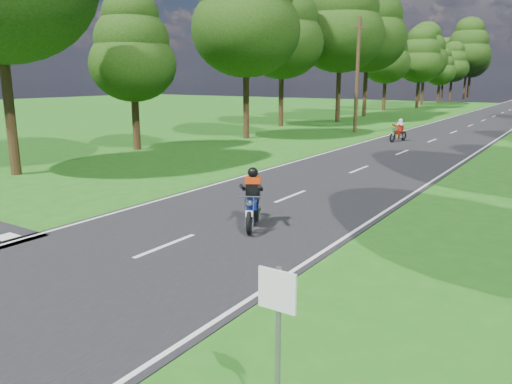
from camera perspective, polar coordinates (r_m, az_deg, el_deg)
The scene contains 7 objects.
ground at distance 10.82m, azimuth -17.71°, elevation -8.87°, with size 160.00×160.00×0.00m, color #1D5B14.
main_road at distance 56.87m, azimuth 25.55°, elevation 7.81°, with size 7.00×140.00×0.02m, color black.
road_markings at distance 55.04m, azimuth 25.12°, elevation 7.74°, with size 7.40×140.00×0.01m.
telegraph_pole at distance 36.92m, azimuth 11.50°, elevation 12.99°, with size 1.20×0.26×8.00m.
road_sign at distance 5.48m, azimuth 2.48°, elevation -15.00°, with size 0.45×0.07×2.00m.
rider_near_blue at distance 13.21m, azimuth -0.44°, elevation -0.63°, with size 0.63×1.88×1.56m, color #0D2497, non-canonical shape.
rider_far_red at distance 32.30m, azimuth 15.98°, elevation 6.82°, with size 0.56×1.67×1.39m, color #9A1E0B, non-canonical shape.
Camera 1 is at (7.97, -6.18, 3.92)m, focal length 35.00 mm.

